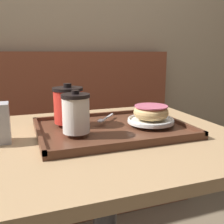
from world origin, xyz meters
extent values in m
cube|color=tan|center=(0.00, 1.10, 1.20)|extent=(8.00, 0.05, 2.40)
cube|color=brown|center=(0.20, 0.84, 0.23)|extent=(1.22, 0.44, 0.45)
cube|color=brown|center=(0.20, 1.02, 0.73)|extent=(1.22, 0.08, 0.55)
cube|color=tan|center=(0.00, 0.00, 0.73)|extent=(0.83, 0.72, 0.03)
cube|color=#512D1E|center=(0.03, 0.02, 0.75)|extent=(0.47, 0.35, 0.01)
cube|color=#512D1E|center=(0.03, -0.15, 0.76)|extent=(0.47, 0.01, 0.01)
cube|color=#512D1E|center=(0.03, 0.19, 0.76)|extent=(0.47, 0.01, 0.01)
cube|color=#512D1E|center=(-0.20, 0.02, 0.76)|extent=(0.01, 0.35, 0.01)
cube|color=#512D1E|center=(0.26, 0.02, 0.76)|extent=(0.01, 0.35, 0.01)
cylinder|color=white|center=(-0.09, -0.03, 0.82)|extent=(0.08, 0.08, 0.10)
cylinder|color=black|center=(-0.09, -0.03, 0.87)|extent=(0.08, 0.08, 0.01)
cylinder|color=black|center=(-0.09, -0.03, 0.88)|extent=(0.02, 0.02, 0.01)
cylinder|color=red|center=(-0.09, 0.09, 0.82)|extent=(0.09, 0.09, 0.11)
cylinder|color=black|center=(-0.09, 0.09, 0.88)|extent=(0.10, 0.10, 0.01)
cylinder|color=black|center=(-0.09, 0.09, 0.89)|extent=(0.03, 0.03, 0.01)
cylinder|color=white|center=(0.16, 0.00, 0.77)|extent=(0.15, 0.15, 0.01)
torus|color=white|center=(0.16, 0.00, 0.78)|extent=(0.15, 0.15, 0.01)
torus|color=#DBB270|center=(0.16, 0.00, 0.80)|extent=(0.12, 0.12, 0.04)
cylinder|color=#DB6684|center=(0.16, 0.00, 0.82)|extent=(0.11, 0.11, 0.00)
ellipsoid|color=silver|center=(0.01, 0.06, 0.77)|extent=(0.04, 0.04, 0.01)
cube|color=silver|center=(0.05, 0.11, 0.77)|extent=(0.07, 0.08, 0.00)
camera|label=1|loc=(-0.24, -0.75, 0.99)|focal=42.00mm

